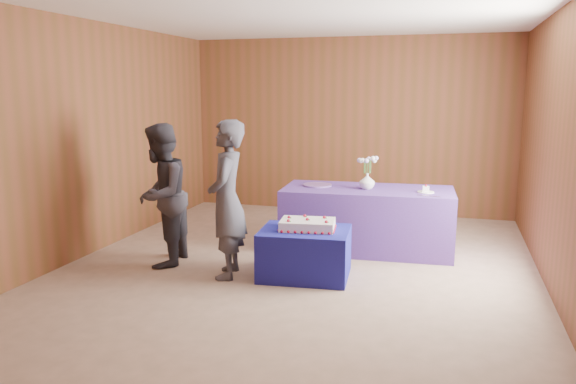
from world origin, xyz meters
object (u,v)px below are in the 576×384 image
at_px(serving_table, 367,219).
at_px(guest_left, 227,200).
at_px(guest_right, 161,195).
at_px(vase, 367,181).
at_px(cake_table, 305,253).
at_px(sheet_cake, 308,225).

distance_m(serving_table, guest_left, 1.90).
bearing_deg(guest_right, vase, 111.74).
height_order(cake_table, sheet_cake, sheet_cake).
height_order(guest_left, guest_right, guest_left).
height_order(vase, guest_right, guest_right).
relative_size(vase, guest_left, 0.12).
relative_size(guest_left, guest_right, 1.04).
height_order(sheet_cake, guest_left, guest_left).
relative_size(serving_table, guest_left, 1.23).
distance_m(guest_left, guest_right, 0.86).
relative_size(cake_table, vase, 4.78).
bearing_deg(sheet_cake, guest_left, -171.72).
bearing_deg(serving_table, vase, -107.04).
distance_m(cake_table, vase, 1.36).
xyz_separation_m(vase, guest_right, (-2.07, -1.18, -0.06)).
height_order(cake_table, guest_right, guest_right).
xyz_separation_m(sheet_cake, guest_left, (-0.79, -0.22, 0.26)).
xyz_separation_m(serving_table, vase, (-0.01, -0.03, 0.47)).
xyz_separation_m(sheet_cake, guest_right, (-1.63, -0.06, 0.23)).
bearing_deg(cake_table, guest_left, -170.17).
bearing_deg(guest_right, guest_left, 71.10).
bearing_deg(vase, guest_left, -132.49).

